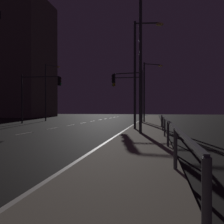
# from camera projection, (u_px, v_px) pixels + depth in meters

# --- Properties ---
(ground_plane) EXTENTS (112.00, 112.00, 0.00)m
(ground_plane) POSITION_uv_depth(u_px,v_px,m) (72.00, 125.00, 22.83)
(ground_plane) COLOR black
(ground_plane) RESTS_ON ground
(sidewalk_right) EXTENTS (2.62, 77.00, 0.14)m
(sidewalk_right) POSITION_uv_depth(u_px,v_px,m) (148.00, 125.00, 21.40)
(sidewalk_right) COLOR gray
(sidewalk_right) RESTS_ON ground
(lane_markings_center) EXTENTS (0.14, 50.00, 0.01)m
(lane_markings_center) POSITION_uv_depth(u_px,v_px,m) (83.00, 123.00, 26.27)
(lane_markings_center) COLOR silver
(lane_markings_center) RESTS_ON ground
(lane_edge_line) EXTENTS (0.14, 53.00, 0.01)m
(lane_edge_line) POSITION_uv_depth(u_px,v_px,m) (136.00, 123.00, 26.61)
(lane_edge_line) COLOR silver
(lane_edge_line) RESTS_ON ground
(traffic_light_mid_left) EXTENTS (3.49, 0.34, 5.41)m
(traffic_light_mid_left) POSITION_uv_depth(u_px,v_px,m) (128.00, 89.00, 26.64)
(traffic_light_mid_left) COLOR #2D3033
(traffic_light_mid_left) RESTS_ON sidewalk_right
(traffic_light_mid_right) EXTENTS (4.65, 0.61, 5.44)m
(traffic_light_mid_right) POSITION_uv_depth(u_px,v_px,m) (39.00, 89.00, 25.23)
(traffic_light_mid_right) COLOR #2D3033
(traffic_light_mid_right) RESTS_ON ground
(traffic_light_near_right) EXTENTS (3.48, 0.69, 5.62)m
(traffic_light_near_right) POSITION_uv_depth(u_px,v_px,m) (129.00, 86.00, 24.75)
(traffic_light_near_right) COLOR #2D3033
(traffic_light_near_right) RESTS_ON sidewalk_right
(street_lamp_far_end) EXTENTS (0.75, 1.67, 8.41)m
(street_lamp_far_end) POSITION_uv_depth(u_px,v_px,m) (139.00, 48.00, 13.15)
(street_lamp_far_end) COLOR #38383D
(street_lamp_far_end) RESTS_ON sidewalk_right
(street_lamp_across_street) EXTENTS (2.22, 1.31, 6.85)m
(street_lamp_across_street) POSITION_uv_depth(u_px,v_px,m) (147.00, 86.00, 26.38)
(street_lamp_across_street) COLOR #38383D
(street_lamp_across_street) RESTS_ON sidewalk_right
(street_lamp_mid_block) EXTENTS (2.13, 0.52, 7.80)m
(street_lamp_mid_block) POSITION_uv_depth(u_px,v_px,m) (139.00, 65.00, 16.48)
(street_lamp_mid_block) COLOR #38383D
(street_lamp_mid_block) RESTS_ON sidewalk_right
(street_lamp_median) EXTENTS (1.77, 1.36, 7.82)m
(street_lamp_median) POSITION_uv_depth(u_px,v_px,m) (48.00, 87.00, 31.34)
(street_lamp_median) COLOR #38383D
(street_lamp_median) RESTS_ON ground
(barrier_fence) EXTENTS (0.09, 16.68, 0.98)m
(barrier_fence) POSITION_uv_depth(u_px,v_px,m) (166.00, 124.00, 10.17)
(barrier_fence) COLOR #59595E
(barrier_fence) RESTS_ON sidewalk_right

